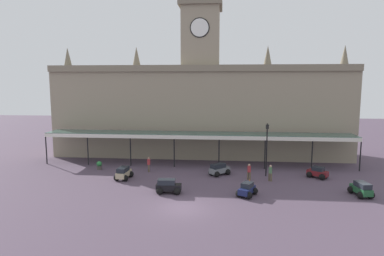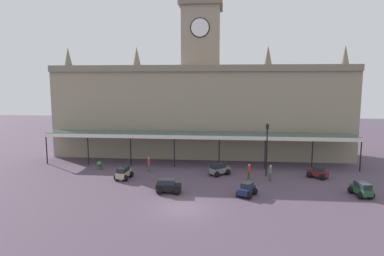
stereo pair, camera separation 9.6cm
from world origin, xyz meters
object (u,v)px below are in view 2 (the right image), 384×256
Objects in this scene: car_maroon_sedan at (318,173)px; pedestrian_near_entrance at (249,171)px; car_beige_estate at (124,174)px; car_navy_sedan at (247,190)px; traffic_cone at (249,182)px; planter_forecourt_centre at (99,165)px; car_green_estate at (361,190)px; car_grey_estate at (219,170)px; pedestrian_crossing_forecourt at (270,172)px; victorian_lamppost at (267,144)px; car_black_estate at (168,187)px; pedestrian_beside_cars at (149,164)px.

pedestrian_near_entrance is (-7.15, -1.38, 0.41)m from car_maroon_sedan.
car_beige_estate is 1.04× the size of car_navy_sedan.
pedestrian_near_entrance is (0.54, 4.90, 0.41)m from car_navy_sedan.
car_maroon_sedan is 7.30m from pedestrian_near_entrance.
traffic_cone is 0.61× the size of planter_forecourt_centre.
car_grey_estate is (-12.45, 5.50, 0.00)m from car_green_estate.
pedestrian_crossing_forecourt is at bearing -6.84° from pedestrian_near_entrance.
car_maroon_sedan and car_navy_sedan have the same top height.
car_beige_estate reaches higher than planter_forecourt_centre.
car_grey_estate is 3.40m from pedestrian_near_entrance.
pedestrian_near_entrance is at bearing -25.87° from car_grey_estate.
victorian_lamppost reaches higher than traffic_cone.
car_maroon_sedan is at bearing 10.90° from pedestrian_near_entrance.
car_maroon_sedan is 7.90m from traffic_cone.
car_navy_sedan is 3.82× the size of traffic_cone.
car_navy_sedan is (6.97, -0.08, -0.06)m from car_black_estate.
car_navy_sedan is at bearing -174.95° from car_green_estate.
pedestrian_beside_cars is at bearing 169.85° from pedestrian_crossing_forecourt.
car_navy_sedan is at bearing -0.67° from car_black_estate.
car_grey_estate is at bearing 132.16° from traffic_cone.
car_green_estate is (16.91, 0.80, 0.00)m from car_black_estate.
car_black_estate is at bearing -125.32° from car_grey_estate.
pedestrian_near_entrance is at bearing 173.16° from pedestrian_crossing_forecourt.
car_navy_sedan is 12.45m from pedestrian_beside_cars.
traffic_cone is (7.43, 3.02, -0.27)m from car_black_estate.
car_black_estate is 7.72m from car_grey_estate.
car_black_estate is at bearing -64.14° from pedestrian_beside_cars.
pedestrian_near_entrance is at bearing -169.10° from car_maroon_sedan.
pedestrian_beside_cars is at bearing 175.69° from car_grey_estate.
pedestrian_near_entrance is at bearing 156.85° from car_green_estate.
traffic_cone is 17.19m from planter_forecourt_centre.
car_navy_sedan is (-9.94, -0.88, -0.06)m from car_green_estate.
car_green_estate is 9.98m from car_navy_sedan.
car_beige_estate is 3.96× the size of traffic_cone.
car_black_estate and car_green_estate have the same top height.
car_beige_estate is 0.98× the size of car_green_estate.
car_beige_estate reaches higher than car_navy_sedan.
planter_forecourt_centre is (-9.20, 7.39, -0.07)m from car_black_estate.
traffic_cone is at bearing 166.80° from car_green_estate.
car_navy_sedan is at bearing -68.54° from car_grey_estate.
car_maroon_sedan is at bearing -2.19° from pedestrian_beside_cars.
pedestrian_near_entrance is at bearing -139.74° from victorian_lamppost.
traffic_cone is at bearing -144.68° from pedestrian_crossing_forecourt.
traffic_cone is at bearing -14.72° from planter_forecourt_centre.
planter_forecourt_centre reaches higher than traffic_cone.
planter_forecourt_centre is (-26.12, 6.59, -0.07)m from car_green_estate.
pedestrian_near_entrance and pedestrian_crossing_forecourt have the same top height.
pedestrian_near_entrance is (7.51, 4.82, 0.34)m from car_black_estate.
pedestrian_beside_cars is at bearing 56.43° from car_beige_estate.
car_grey_estate is at bearing -4.31° from pedestrian_beside_cars.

